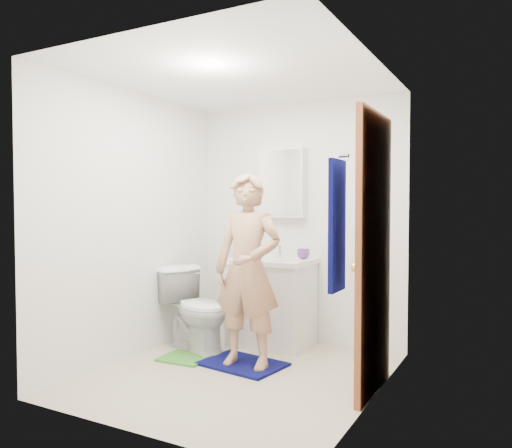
{
  "coord_description": "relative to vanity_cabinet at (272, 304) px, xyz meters",
  "views": [
    {
      "loc": [
        2.03,
        -3.46,
        1.37
      ],
      "look_at": [
        0.03,
        0.25,
        1.22
      ],
      "focal_mm": 35.0,
      "sensor_mm": 36.0,
      "label": 1
    }
  ],
  "objects": [
    {
      "name": "green_rug",
      "position": [
        -0.47,
        -0.8,
        -0.39
      ],
      "size": [
        0.43,
        0.37,
        0.02
      ],
      "primitive_type": "cube",
      "rotation": [
        0.0,
        0.0,
        0.06
      ],
      "color": "green",
      "rests_on": "floor"
    },
    {
      "name": "toilet",
      "position": [
        -0.55,
        -0.51,
        -0.01
      ],
      "size": [
        0.86,
        0.66,
        0.78
      ],
      "primitive_type": "imported",
      "rotation": [
        0.0,
        0.0,
        1.23
      ],
      "color": "white",
      "rests_on": "floor"
    },
    {
      "name": "wall_front",
      "position": [
        0.15,
        -2.12,
        0.8
      ],
      "size": [
        2.2,
        0.02,
        2.4
      ],
      "primitive_type": "cube",
      "color": "white",
      "rests_on": "ground"
    },
    {
      "name": "sink_basin",
      "position": [
        0.0,
        0.0,
        0.44
      ],
      "size": [
        0.4,
        0.4,
        0.03
      ],
      "primitive_type": "cylinder",
      "color": "white",
      "rests_on": "countertop"
    },
    {
      "name": "towel",
      "position": [
        1.18,
        -1.48,
        0.85
      ],
      "size": [
        0.03,
        0.24,
        0.8
      ],
      "primitive_type": "cube",
      "color": "#080B51",
      "rests_on": "wall_right"
    },
    {
      "name": "toothbrush_cup",
      "position": [
        0.28,
        0.13,
        0.5
      ],
      "size": [
        0.13,
        0.13,
        0.1
      ],
      "primitive_type": "imported",
      "rotation": [
        0.0,
        0.0,
        -0.07
      ],
      "color": "#663D87",
      "rests_on": "countertop"
    },
    {
      "name": "bath_mat",
      "position": [
        0.07,
        -0.7,
        -0.39
      ],
      "size": [
        0.75,
        0.58,
        0.02
      ],
      "primitive_type": "cube",
      "rotation": [
        0.0,
        0.0,
        -0.14
      ],
      "color": "#080B51",
      "rests_on": "floor"
    },
    {
      "name": "man",
      "position": [
        0.14,
        -0.74,
        0.43
      ],
      "size": [
        0.62,
        0.43,
        1.62
      ],
      "primitive_type": "imported",
      "rotation": [
        0.0,
        0.0,
        0.07
      ],
      "color": "tan",
      "rests_on": "bath_mat"
    },
    {
      "name": "medicine_cabinet",
      "position": [
        0.0,
        0.22,
        1.2
      ],
      "size": [
        0.5,
        0.12,
        0.7
      ],
      "primitive_type": "cube",
      "color": "white",
      "rests_on": "wall_back"
    },
    {
      "name": "faucet",
      "position": [
        0.0,
        0.18,
        0.51
      ],
      "size": [
        0.03,
        0.03,
        0.12
      ],
      "primitive_type": "cylinder",
      "color": "silver",
      "rests_on": "countertop"
    },
    {
      "name": "floor",
      "position": [
        0.15,
        -0.91,
        -0.41
      ],
      "size": [
        2.2,
        2.4,
        0.02
      ],
      "primitive_type": "cube",
      "color": "beige",
      "rests_on": "ground"
    },
    {
      "name": "countertop",
      "position": [
        0.0,
        0.0,
        0.43
      ],
      "size": [
        0.79,
        0.59,
        0.05
      ],
      "primitive_type": "cube",
      "color": "white",
      "rests_on": "vanity_cabinet"
    },
    {
      "name": "towel_hook",
      "position": [
        1.22,
        -1.48,
        1.27
      ],
      "size": [
        0.06,
        0.02,
        0.02
      ],
      "primitive_type": "cylinder",
      "rotation": [
        0.0,
        1.57,
        0.0
      ],
      "color": "silver",
      "rests_on": "wall_right"
    },
    {
      "name": "mirror_panel",
      "position": [
        0.0,
        0.16,
        1.2
      ],
      "size": [
        0.46,
        0.01,
        0.66
      ],
      "primitive_type": "cube",
      "color": "white",
      "rests_on": "wall_back"
    },
    {
      "name": "wall_back",
      "position": [
        0.15,
        0.3,
        0.8
      ],
      "size": [
        2.2,
        0.02,
        2.4
      ],
      "primitive_type": "cube",
      "color": "white",
      "rests_on": "ground"
    },
    {
      "name": "door",
      "position": [
        1.22,
        -0.76,
        0.62
      ],
      "size": [
        0.05,
        0.8,
        2.05
      ],
      "primitive_type": "cube",
      "color": "#AA582E",
      "rests_on": "ground"
    },
    {
      "name": "wall_left",
      "position": [
        -0.96,
        -0.91,
        0.8
      ],
      "size": [
        0.02,
        2.4,
        2.4
      ],
      "primitive_type": "cube",
      "color": "white",
      "rests_on": "ground"
    },
    {
      "name": "ceiling",
      "position": [
        0.15,
        -0.91,
        2.01
      ],
      "size": [
        2.2,
        2.4,
        0.02
      ],
      "primitive_type": "cube",
      "color": "white",
      "rests_on": "ground"
    },
    {
      "name": "wall_right",
      "position": [
        1.26,
        -0.91,
        0.8
      ],
      "size": [
        0.02,
        2.4,
        2.4
      ],
      "primitive_type": "cube",
      "color": "white",
      "rests_on": "ground"
    },
    {
      "name": "door_knob",
      "position": [
        1.18,
        -1.08,
        0.55
      ],
      "size": [
        0.07,
        0.07,
        0.07
      ],
      "primitive_type": "sphere",
      "color": "gold",
      "rests_on": "door"
    },
    {
      "name": "vanity_cabinet",
      "position": [
        0.0,
        0.0,
        0.0
      ],
      "size": [
        0.75,
        0.55,
        0.8
      ],
      "primitive_type": "cube",
      "color": "white",
      "rests_on": "floor"
    },
    {
      "name": "soap_dispenser",
      "position": [
        -0.15,
        -0.04,
        0.55
      ],
      "size": [
        0.1,
        0.1,
        0.19
      ],
      "primitive_type": "imported",
      "rotation": [
        0.0,
        0.0,
        -0.18
      ],
      "color": "tan",
      "rests_on": "countertop"
    }
  ]
}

